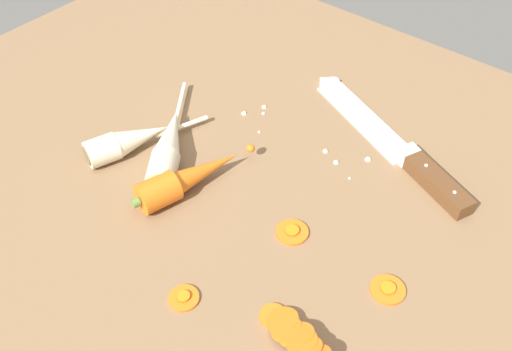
% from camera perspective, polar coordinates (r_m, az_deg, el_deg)
% --- Properties ---
extents(ground_plane, '(1.20, 0.90, 0.04)m').
position_cam_1_polar(ground_plane, '(0.79, 0.92, -0.99)').
color(ground_plane, brown).
extents(chefs_knife, '(0.33, 0.17, 0.04)m').
position_cam_1_polar(chefs_knife, '(0.86, 12.52, 4.16)').
color(chefs_knife, silver).
rests_on(chefs_knife, ground_plane).
extents(whole_carrot, '(0.08, 0.18, 0.04)m').
position_cam_1_polar(whole_carrot, '(0.75, -6.98, -0.33)').
color(whole_carrot, orange).
rests_on(whole_carrot, ground_plane).
extents(parsnip_front, '(0.16, 0.20, 0.04)m').
position_cam_1_polar(parsnip_front, '(0.80, -8.78, 3.00)').
color(parsnip_front, beige).
rests_on(parsnip_front, ground_plane).
extents(parsnip_mid_left, '(0.08, 0.18, 0.04)m').
position_cam_1_polar(parsnip_mid_left, '(0.82, -12.74, 3.38)').
color(parsnip_mid_left, beige).
rests_on(parsnip_mid_left, ground_plane).
extents(carrot_slice_stack, '(0.10, 0.05, 0.03)m').
position_cam_1_polar(carrot_slice_stack, '(0.62, 3.89, -15.63)').
color(carrot_slice_stack, orange).
rests_on(carrot_slice_stack, ground_plane).
extents(carrot_slice_stray_near, '(0.04, 0.04, 0.01)m').
position_cam_1_polar(carrot_slice_stray_near, '(0.71, 3.65, -5.61)').
color(carrot_slice_stray_near, orange).
rests_on(carrot_slice_stray_near, ground_plane).
extents(carrot_slice_stray_mid, '(0.04, 0.04, 0.01)m').
position_cam_1_polar(carrot_slice_stray_mid, '(0.68, 13.11, -11.01)').
color(carrot_slice_stray_mid, orange).
rests_on(carrot_slice_stray_mid, ground_plane).
extents(carrot_slice_stray_far, '(0.04, 0.04, 0.01)m').
position_cam_1_polar(carrot_slice_stray_far, '(0.66, -7.28, -12.03)').
color(carrot_slice_stray_far, orange).
rests_on(carrot_slice_stray_far, ground_plane).
extents(mince_crumbs, '(0.21, 0.06, 0.01)m').
position_cam_1_polar(mince_crumbs, '(0.84, 5.10, 3.93)').
color(mince_crumbs, silver).
rests_on(mince_crumbs, ground_plane).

